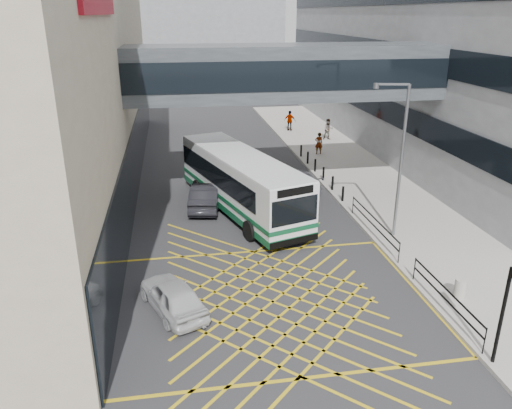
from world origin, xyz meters
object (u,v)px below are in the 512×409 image
car_silver (294,179)px  traffic_light (510,292)px  car_dark (206,195)px  street_lamp (398,153)px  pedestrian_a (319,143)px  car_white (173,296)px  litter_bin (460,288)px  pedestrian_c (290,121)px  pedestrian_b (328,129)px  bus (240,181)px

car_silver → traffic_light: (2.28, -18.05, 2.12)m
car_dark → street_lamp: street_lamp is taller
car_silver → pedestrian_a: bearing=-137.8°
car_white → pedestrian_a: pedestrian_a is taller
car_white → litter_bin: size_ratio=5.18×
litter_bin → pedestrian_c: 30.24m
street_lamp → pedestrian_c: size_ratio=4.02×
pedestrian_a → pedestrian_c: pedestrian_c is taller
car_dark → litter_bin: car_dark is taller
traffic_light → pedestrian_b: 30.32m
bus → traffic_light: traffic_light is taller
car_silver → pedestrian_c: size_ratio=2.31×
traffic_light → pedestrian_c: bearing=82.9°
bus → pedestrian_b: 18.07m
car_dark → street_lamp: 11.19m
litter_bin → pedestrian_a: 21.69m
car_silver → street_lamp: size_ratio=0.58×
car_white → pedestrian_c: bearing=-133.6°
pedestrian_c → car_dark: bearing=93.0°
car_white → pedestrian_c: (11.32, 29.07, 0.43)m
car_dark → pedestrian_b: 18.58m
car_dark → pedestrian_b: (11.81, 14.35, 0.32)m
street_lamp → car_white: bearing=-143.8°
bus → pedestrian_b: (9.90, 15.09, -0.71)m
car_dark → pedestrian_b: bearing=-119.6°
car_silver → traffic_light: bearing=76.5°
bus → traffic_light: bearing=-84.9°
traffic_light → pedestrian_a: 25.65m
street_lamp → litter_bin: (0.23, -6.08, -3.89)m
bus → car_silver: size_ratio=2.79×
car_dark → car_silver: car_dark is taller
car_silver → street_lamp: street_lamp is taller
car_silver → pedestrian_c: pedestrian_c is taller
car_silver → pedestrian_c: bearing=-123.0°
car_white → car_dark: bearing=-123.2°
street_lamp → pedestrian_c: street_lamp is taller
traffic_light → car_white: bearing=148.5°
litter_bin → pedestrian_a: size_ratio=0.47×
pedestrian_a → pedestrian_b: bearing=-114.3°
car_dark → pedestrian_b: pedestrian_b is taller
traffic_light → street_lamp: size_ratio=0.54×
pedestrian_b → car_white: bearing=-115.5°
bus → street_lamp: size_ratio=1.61×
street_lamp → litter_bin: bearing=-75.9°
street_lamp → pedestrian_c: 24.39m
car_dark → pedestrian_b: size_ratio=2.65×
car_dark → pedestrian_a: size_ratio=2.80×
car_white → pedestrian_b: (13.84, 25.01, 0.40)m
car_silver → street_lamp: bearing=90.0°
street_lamp → pedestrian_b: 20.59m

